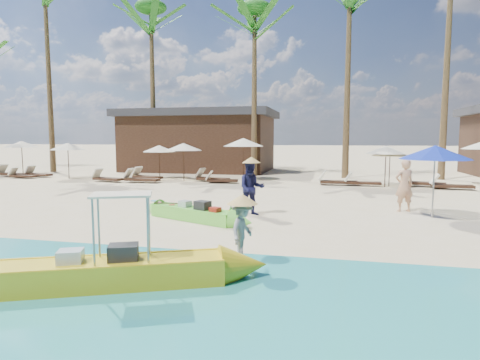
% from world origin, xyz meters
% --- Properties ---
extents(ground, '(240.00, 240.00, 0.00)m').
position_xyz_m(ground, '(0.00, 0.00, 0.00)').
color(ground, beige).
rests_on(ground, ground).
extents(wet_sand_strip, '(240.00, 4.50, 0.01)m').
position_xyz_m(wet_sand_strip, '(0.00, -5.00, 0.00)').
color(wet_sand_strip, tan).
rests_on(wet_sand_strip, ground).
extents(green_canoe, '(4.33, 2.11, 0.59)m').
position_xyz_m(green_canoe, '(-2.52, 0.50, 0.20)').
color(green_canoe, '#6CE044').
rests_on(green_canoe, ground).
extents(yellow_canoe, '(5.41, 2.61, 1.49)m').
position_xyz_m(yellow_canoe, '(-2.07, -4.73, 0.24)').
color(yellow_canoe, gold).
rests_on(yellow_canoe, ground).
extents(tourist, '(0.71, 0.59, 1.68)m').
position_xyz_m(tourist, '(3.61, 3.26, 0.84)').
color(tourist, tan).
rests_on(tourist, ground).
extents(vendor_green, '(0.97, 0.85, 1.66)m').
position_xyz_m(vendor_green, '(-1.03, 1.58, 0.83)').
color(vendor_green, '#16173E').
rests_on(vendor_green, ground).
extents(vendor_yellow, '(0.51, 0.74, 1.06)m').
position_xyz_m(vendor_yellow, '(-0.21, -3.36, 0.71)').
color(vendor_yellow, gray).
rests_on(vendor_yellow, ground).
extents(blue_umbrella, '(1.99, 1.99, 2.14)m').
position_xyz_m(blue_umbrella, '(4.24, 2.25, 1.94)').
color(blue_umbrella, '#99999E').
rests_on(blue_umbrella, ground).
extents(resort_parasol_1, '(2.10, 2.10, 2.16)m').
position_xyz_m(resort_parasol_1, '(-18.22, 11.95, 1.95)').
color(resort_parasol_1, '#3C2518').
rests_on(resort_parasol_1, ground).
extents(lounger_1_left, '(2.01, 0.72, 0.67)m').
position_xyz_m(lounger_1_left, '(-17.57, 10.25, 0.22)').
color(lounger_1_left, '#3C2518').
rests_on(lounger_1_left, ground).
extents(lounger_1_right, '(1.85, 0.89, 0.60)m').
position_xyz_m(lounger_1_right, '(-15.98, 10.56, 0.20)').
color(lounger_1_right, '#3C2518').
rests_on(lounger_1_right, ground).
extents(resort_parasol_2, '(2.01, 2.01, 2.07)m').
position_xyz_m(resort_parasol_2, '(-13.47, 10.07, 1.87)').
color(resort_parasol_2, '#3C2518').
rests_on(resort_parasol_2, ground).
extents(lounger_2_left, '(1.63, 0.51, 0.55)m').
position_xyz_m(lounger_2_left, '(-16.35, 9.67, 0.18)').
color(lounger_2_left, '#3C2518').
rests_on(lounger_2_left, ground).
extents(resort_parasol_3, '(1.88, 1.88, 1.93)m').
position_xyz_m(resort_parasol_3, '(-8.26, 11.06, 1.74)').
color(resort_parasol_3, '#3C2518').
rests_on(resort_parasol_3, ground).
extents(lounger_3_left, '(1.90, 0.93, 0.62)m').
position_xyz_m(lounger_3_left, '(-10.49, 9.12, 0.21)').
color(lounger_3_left, '#3C2518').
rests_on(lounger_3_left, ground).
extents(lounger_3_right, '(1.97, 1.11, 0.64)m').
position_xyz_m(lounger_3_right, '(-8.85, 10.47, 0.21)').
color(lounger_3_right, '#3C2518').
rests_on(lounger_3_right, ground).
extents(resort_parasol_4, '(2.01, 2.01, 2.07)m').
position_xyz_m(resort_parasol_4, '(-6.57, 10.49, 1.87)').
color(resort_parasol_4, '#3C2518').
rests_on(resort_parasol_4, ground).
extents(lounger_4_left, '(1.94, 0.62, 0.66)m').
position_xyz_m(lounger_4_left, '(-8.53, 9.13, 0.22)').
color(lounger_4_left, '#3C2518').
rests_on(lounger_4_left, ground).
extents(lounger_4_right, '(1.95, 0.95, 0.64)m').
position_xyz_m(lounger_4_right, '(-4.99, 10.35, 0.21)').
color(lounger_4_right, '#3C2518').
rests_on(lounger_4_right, ground).
extents(resort_parasol_5, '(2.27, 2.27, 2.34)m').
position_xyz_m(resort_parasol_5, '(-3.46, 11.60, 2.11)').
color(resort_parasol_5, '#3C2518').
rests_on(resort_parasol_5, ground).
extents(lounger_5_left, '(1.73, 0.73, 0.57)m').
position_xyz_m(lounger_5_left, '(-4.30, 9.79, 0.19)').
color(lounger_5_left, '#3C2518').
rests_on(lounger_5_left, ground).
extents(resort_parasol_6, '(1.93, 1.93, 1.99)m').
position_xyz_m(resort_parasol_6, '(3.86, 9.89, 1.79)').
color(resort_parasol_6, '#3C2518').
rests_on(resort_parasol_6, ground).
extents(lounger_6_left, '(1.93, 0.66, 0.65)m').
position_xyz_m(lounger_6_left, '(1.58, 10.22, 0.22)').
color(lounger_6_left, '#3C2518').
rests_on(lounger_6_left, ground).
extents(lounger_6_right, '(1.75, 0.57, 0.59)m').
position_xyz_m(lounger_6_right, '(2.77, 10.16, 0.20)').
color(lounger_6_right, '#3C2518').
rests_on(lounger_6_right, ground).
extents(resort_parasol_7, '(1.79, 1.79, 1.84)m').
position_xyz_m(resort_parasol_7, '(4.10, 10.24, 1.66)').
color(resort_parasol_7, '#3C2518').
rests_on(resort_parasol_7, ground).
extents(lounger_7_left, '(2.04, 1.11, 0.66)m').
position_xyz_m(lounger_7_left, '(5.62, 10.48, 0.22)').
color(lounger_7_left, '#3C2518').
rests_on(lounger_7_left, ground).
extents(lounger_7_right, '(1.88, 0.69, 0.63)m').
position_xyz_m(lounger_7_right, '(6.65, 9.67, 0.21)').
color(lounger_7_right, '#3C2518').
rests_on(lounger_7_right, ground).
extents(palm_1, '(2.08, 2.08, 13.60)m').
position_xyz_m(palm_1, '(-17.59, 14.06, 10.82)').
color(palm_1, brown).
rests_on(palm_1, ground).
extents(palm_2, '(2.08, 2.08, 11.33)m').
position_xyz_m(palm_2, '(-10.45, 15.08, 9.18)').
color(palm_2, brown).
rests_on(palm_2, ground).
extents(palm_3, '(2.08, 2.08, 10.52)m').
position_xyz_m(palm_3, '(-3.36, 14.27, 8.58)').
color(palm_3, brown).
rests_on(palm_3, ground).
extents(palm_4, '(2.08, 2.08, 11.70)m').
position_xyz_m(palm_4, '(2.15, 14.01, 9.45)').
color(palm_4, brown).
rests_on(palm_4, ground).
extents(pavilion_west, '(10.80, 6.60, 4.30)m').
position_xyz_m(pavilion_west, '(-8.00, 17.50, 2.19)').
color(pavilion_west, '#3C2518').
rests_on(pavilion_west, ground).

